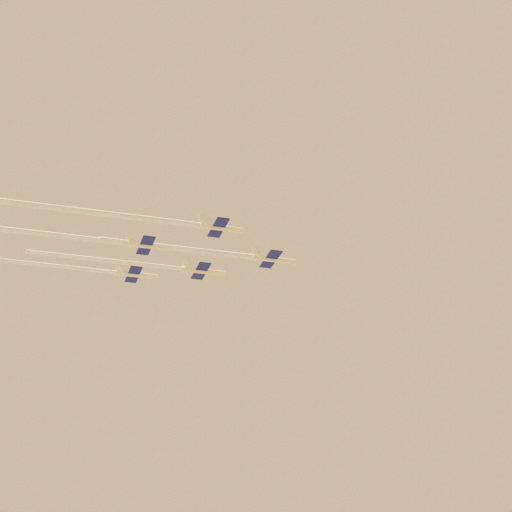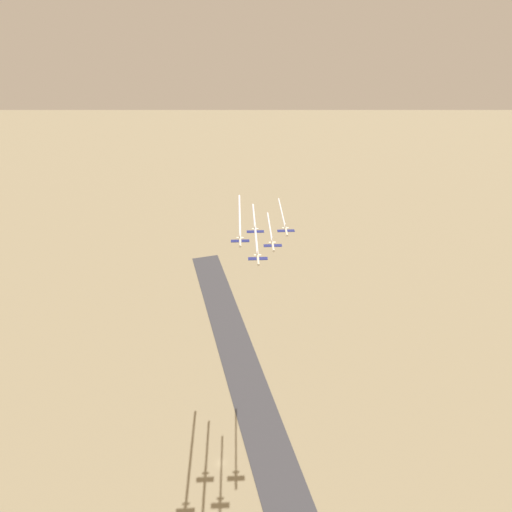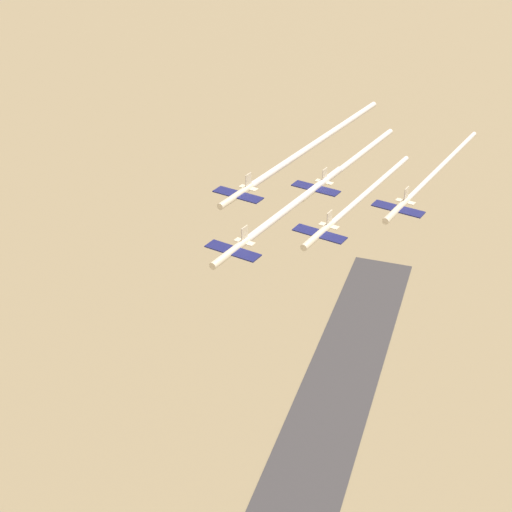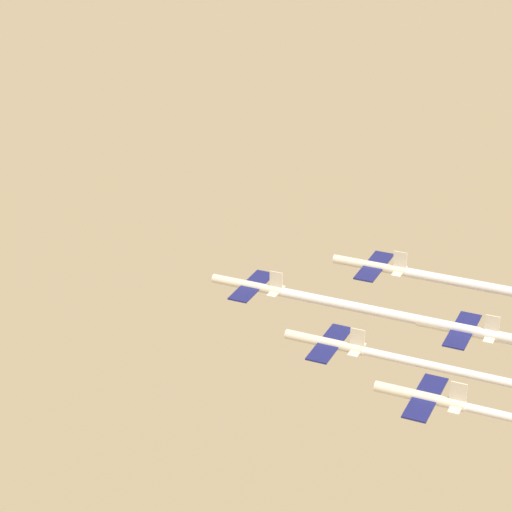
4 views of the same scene
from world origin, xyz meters
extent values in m
cylinder|color=silver|center=(7.61, -35.72, 108.24)|extent=(7.82, 7.41, 1.17)
cube|color=navy|center=(8.08, -36.16, 108.24)|extent=(7.98, 8.30, 0.19)
cube|color=silver|center=(10.50, -38.41, 109.71)|extent=(1.35, 1.27, 2.35)
cube|color=silver|center=(10.50, -38.41, 108.24)|extent=(3.19, 3.30, 0.13)
cylinder|color=silver|center=(12.06, -50.73, 107.25)|extent=(7.82, 7.41, 1.17)
cube|color=navy|center=(12.53, -51.17, 107.25)|extent=(7.98, 8.30, 0.19)
cube|color=silver|center=(14.95, -53.42, 108.72)|extent=(1.35, 1.27, 2.35)
cube|color=silver|center=(14.95, -53.42, 107.25)|extent=(3.19, 3.30, 0.13)
cylinder|color=silver|center=(22.89, -39.12, 110.22)|extent=(7.82, 7.41, 1.17)
cube|color=navy|center=(23.36, -39.56, 110.22)|extent=(7.98, 8.30, 0.19)
cube|color=silver|center=(25.78, -41.82, 111.69)|extent=(1.35, 1.27, 2.35)
cube|color=silver|center=(25.78, -41.82, 110.22)|extent=(3.19, 3.30, 0.13)
cylinder|color=silver|center=(16.51, -65.74, 108.18)|extent=(7.82, 7.41, 1.17)
cube|color=navy|center=(16.98, -66.17, 108.18)|extent=(7.98, 8.30, 0.19)
cube|color=silver|center=(19.40, -68.43, 109.65)|extent=(1.35, 1.27, 2.35)
cube|color=silver|center=(19.40, -68.43, 108.18)|extent=(3.19, 3.30, 0.13)
cylinder|color=silver|center=(27.34, -54.13, 108.06)|extent=(7.82, 7.41, 1.17)
cube|color=navy|center=(27.81, -54.57, 108.06)|extent=(7.98, 8.30, 0.19)
cube|color=silver|center=(30.23, -56.82, 109.52)|extent=(1.35, 1.27, 2.35)
cube|color=silver|center=(30.23, -56.82, 108.06)|extent=(3.19, 3.30, 0.13)
cylinder|color=white|center=(22.95, -50.04, 108.24)|extent=(24.49, 22.97, 1.20)
cylinder|color=white|center=(27.68, -65.30, 107.25)|extent=(24.88, 23.31, 0.98)
cylinder|color=white|center=(45.47, -60.19, 110.22)|extent=(38.96, 36.47, 1.21)
cylinder|color=white|center=(33.87, -81.93, 108.18)|extent=(28.32, 26.51, 0.91)
cylinder|color=white|center=(41.83, -67.65, 108.06)|extent=(22.72, 21.30, 1.12)
camera|label=1|loc=(175.15, 62.18, 20.38)|focal=70.00mm
camera|label=2|loc=(-100.21, 75.38, 203.64)|focal=28.00mm
camera|label=3|loc=(-85.24, -21.97, 162.94)|focal=50.00mm
camera|label=4|loc=(-27.47, -143.18, 164.75)|focal=70.00mm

